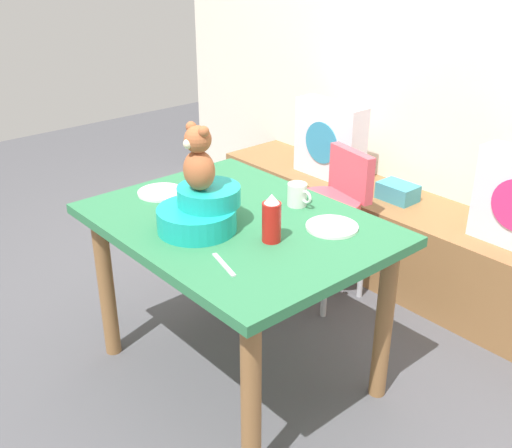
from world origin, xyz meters
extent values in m
plane|color=#4C4C51|center=(0.00, 0.00, 0.00)|extent=(8.00, 8.00, 0.00)
cube|color=silver|center=(0.00, 1.46, 1.30)|extent=(4.40, 0.10, 2.60)
cube|color=olive|center=(0.00, 1.19, 0.23)|extent=(2.60, 0.44, 0.46)
cube|color=silver|center=(-0.58, 1.17, 0.68)|extent=(0.44, 0.14, 0.44)
cylinder|color=teal|center=(-0.58, 1.09, 0.68)|extent=(0.24, 0.01, 0.24)
cube|color=teal|center=(-0.10, 1.19, 0.51)|extent=(0.20, 0.14, 0.09)
cube|color=#2D7247|center=(0.00, 0.00, 0.72)|extent=(1.16, 0.88, 0.04)
cylinder|color=olive|center=(-0.49, -0.35, 0.35)|extent=(0.07, 0.07, 0.70)
cylinder|color=olive|center=(0.49, -0.35, 0.35)|extent=(0.07, 0.07, 0.70)
cylinder|color=olive|center=(-0.49, 0.35, 0.35)|extent=(0.07, 0.07, 0.70)
cylinder|color=olive|center=(0.49, 0.35, 0.35)|extent=(0.07, 0.07, 0.70)
cylinder|color=#D84C59|center=(-0.20, 0.74, 0.51)|extent=(0.34, 0.34, 0.10)
cube|color=#D84C59|center=(-0.17, 0.88, 0.67)|extent=(0.30, 0.11, 0.24)
cube|color=white|center=(-0.23, 0.56, 0.58)|extent=(0.33, 0.26, 0.02)
cylinder|color=silver|center=(-0.34, 0.60, 0.23)|extent=(0.03, 0.03, 0.46)
cylinder|color=silver|center=(-0.06, 0.60, 0.23)|extent=(0.03, 0.03, 0.46)
cylinder|color=silver|center=(-0.34, 0.88, 0.23)|extent=(0.03, 0.03, 0.46)
cylinder|color=silver|center=(-0.06, 0.88, 0.23)|extent=(0.03, 0.03, 0.46)
cylinder|color=#18A69C|center=(-0.03, -0.17, 0.79)|extent=(0.30, 0.30, 0.09)
cylinder|color=#18A69C|center=(-0.03, -0.11, 0.86)|extent=(0.24, 0.24, 0.07)
ellipsoid|color=#A95B34|center=(-0.03, -0.15, 0.97)|extent=(0.13, 0.11, 0.15)
sphere|color=#A95B34|center=(-0.03, -0.15, 1.09)|extent=(0.10, 0.10, 0.10)
sphere|color=beige|center=(-0.03, -0.19, 1.08)|extent=(0.04, 0.04, 0.04)
sphere|color=#A95B34|center=(-0.07, -0.15, 1.13)|extent=(0.04, 0.04, 0.04)
sphere|color=#A95B34|center=(0.01, -0.15, 1.13)|extent=(0.04, 0.04, 0.04)
cylinder|color=red|center=(0.22, -0.02, 0.81)|extent=(0.07, 0.07, 0.15)
cone|color=white|center=(0.22, -0.02, 0.91)|extent=(0.06, 0.06, 0.03)
cylinder|color=silver|center=(0.05, 0.28, 0.79)|extent=(0.08, 0.08, 0.09)
torus|color=silver|center=(0.10, 0.28, 0.79)|extent=(0.06, 0.01, 0.06)
cylinder|color=white|center=(-0.42, -0.08, 0.75)|extent=(0.20, 0.20, 0.01)
cylinder|color=white|center=(0.30, 0.22, 0.75)|extent=(0.20, 0.20, 0.01)
cube|color=black|center=(-0.19, 0.08, 0.74)|extent=(0.15, 0.08, 0.01)
cube|color=silver|center=(0.25, -0.26, 0.74)|extent=(0.17, 0.06, 0.01)
camera|label=1|loc=(1.70, -1.37, 1.76)|focal=43.10mm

